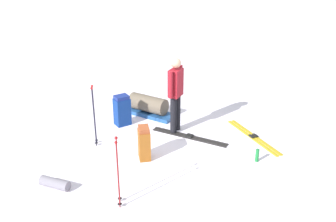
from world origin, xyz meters
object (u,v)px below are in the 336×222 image
backpack_large_dark (122,110)px  thermos_bottle (257,155)px  backpack_bright (144,143)px  gear_sled (148,106)px  ski_pair_far (253,137)px  skier_standing (176,91)px  ski_pair_near (189,137)px  ski_poles_planted_near (118,169)px  sleeping_mat_rolled (55,183)px  ski_poles_planted_far (94,113)px

backpack_large_dark → thermos_bottle: 3.23m
backpack_bright → gear_sled: backpack_bright is taller
backpack_bright → thermos_bottle: backpack_bright is taller
ski_pair_far → gear_sled: gear_sled is taller
skier_standing → thermos_bottle: bearing=-119.2°
skier_standing → gear_sled: size_ratio=1.21×
ski_pair_near → ski_poles_planted_near: size_ratio=1.41×
backpack_large_dark → backpack_bright: bearing=-148.3°
skier_standing → gear_sled: (0.74, 0.79, -0.73)m
ski_pair_far → gear_sled: size_ratio=1.09×
ski_pair_far → ski_pair_near: bearing=100.2°
sleeping_mat_rolled → skier_standing: bearing=-34.1°
ski_pair_far → sleeping_mat_rolled: sleeping_mat_rolled is taller
skier_standing → backpack_large_dark: bearing=84.9°
skier_standing → backpack_large_dark: size_ratio=2.36×
backpack_large_dark → ski_poles_planted_near: size_ratio=0.59×
thermos_bottle → ski_poles_planted_near: bearing=128.4°
ski_pair_far → ski_poles_planted_near: ski_poles_planted_near is taller
ski_pair_far → backpack_bright: bearing=120.8°
gear_sled → thermos_bottle: 3.09m
skier_standing → backpack_bright: skier_standing is taller
ski_pair_near → ski_poles_planted_near: bearing=162.1°
sleeping_mat_rolled → gear_sled: bearing=-15.6°
ski_pair_far → sleeping_mat_rolled: bearing=126.3°
gear_sled → thermos_bottle: (-1.73, -2.56, -0.09)m
ski_pair_far → thermos_bottle: size_ratio=5.92×
skier_standing → ski_pair_far: (0.00, -1.72, -0.94)m
ski_poles_planted_near → gear_sled: ski_poles_planted_near is taller
backpack_bright → ski_poles_planted_far: ski_poles_planted_far is taller
ski_pair_far → backpack_large_dark: bearing=87.9°
ski_pair_near → sleeping_mat_rolled: sleeping_mat_rolled is taller
ski_poles_planted_far → gear_sled: ski_poles_planted_far is taller
skier_standing → backpack_large_dark: skier_standing is taller
ski_pair_far → backpack_large_dark: 3.00m
ski_poles_planted_far → sleeping_mat_rolled: ski_poles_planted_far is taller
thermos_bottle → ski_poles_planted_far: bearing=88.5°
ski_pair_far → sleeping_mat_rolled: 4.25m
backpack_bright → ski_poles_planted_near: 1.53m
backpack_bright → sleeping_mat_rolled: size_ratio=1.24×
gear_sled → backpack_large_dark: bearing=143.5°
backpack_large_dark → gear_sled: (0.63, -0.47, -0.13)m
ski_pair_near → thermos_bottle: 1.61m
backpack_bright → ski_poles_planted_far: size_ratio=0.52×
backpack_bright → ski_poles_planted_near: (-1.49, 0.05, 0.34)m
ski_pair_near → sleeping_mat_rolled: size_ratio=3.12×
backpack_large_dark → ski_poles_planted_far: size_ratio=0.55×
skier_standing → ski_pair_near: size_ratio=0.99×
ski_pair_near → backpack_bright: backpack_bright is taller
ski_pair_far → thermos_bottle: bearing=-177.2°
skier_standing → gear_sled: skier_standing is taller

